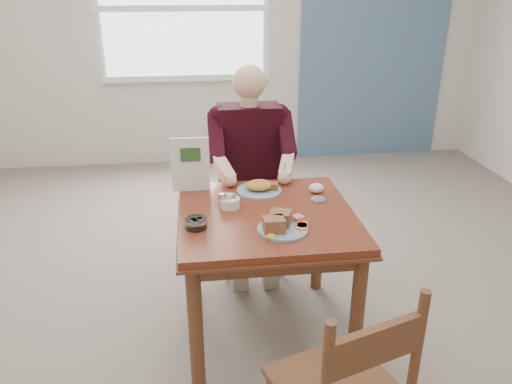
{
  "coord_description": "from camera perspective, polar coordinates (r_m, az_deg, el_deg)",
  "views": [
    {
      "loc": [
        -0.35,
        -2.3,
        1.86
      ],
      "look_at": [
        -0.06,
        0.0,
        0.87
      ],
      "focal_mm": 35.0,
      "sensor_mm": 36.0,
      "label": 1
    }
  ],
  "objects": [
    {
      "name": "table",
      "position": [
        2.63,
        1.2,
        -4.53
      ],
      "size": [
        0.92,
        0.92,
        0.75
      ],
      "color": "maroon",
      "rests_on": "ground"
    },
    {
      "name": "caddy",
      "position": [
        2.63,
        -2.99,
        -1.24
      ],
      "size": [
        0.13,
        0.13,
        0.08
      ],
      "color": "white",
      "rests_on": "table"
    },
    {
      "name": "shakers",
      "position": [
        2.62,
        -3.4,
        -0.97
      ],
      "size": [
        0.08,
        0.05,
        0.08
      ],
      "color": "white",
      "rests_on": "table"
    },
    {
      "name": "floor",
      "position": [
        2.98,
        1.09,
        -15.47
      ],
      "size": [
        6.0,
        6.0,
        0.0
      ],
      "primitive_type": "plane",
      "color": "slate",
      "rests_on": "ground"
    },
    {
      "name": "menu",
      "position": [
        2.81,
        -7.51,
        3.16
      ],
      "size": [
        0.21,
        0.02,
        0.31
      ],
      "color": "white",
      "rests_on": "table"
    },
    {
      "name": "metal_dish",
      "position": [
        2.74,
        7.13,
        -0.86
      ],
      "size": [
        0.11,
        0.11,
        0.01
      ],
      "primitive_type": "cylinder",
      "rotation": [
        0.0,
        0.0,
        -0.38
      ],
      "color": "silver",
      "rests_on": "table"
    },
    {
      "name": "far_plate",
      "position": [
        2.82,
        0.48,
        0.51
      ],
      "size": [
        0.31,
        0.31,
        0.07
      ],
      "color": "white",
      "rests_on": "table"
    },
    {
      "name": "accent_panel",
      "position": [
        5.65,
        13.55,
        17.85
      ],
      "size": [
        1.6,
        0.02,
        2.8
      ],
      "primitive_type": "cube",
      "color": "#496689",
      "rests_on": "ground"
    },
    {
      "name": "creamer",
      "position": [
        2.43,
        -6.87,
        -3.57
      ],
      "size": [
        0.12,
        0.12,
        0.05
      ],
      "color": "white",
      "rests_on": "table"
    },
    {
      "name": "napkin",
      "position": [
        2.83,
        6.91,
        0.45
      ],
      "size": [
        0.1,
        0.08,
        0.05
      ],
      "primitive_type": "ellipsoid",
      "rotation": [
        0.0,
        0.0,
        0.19
      ],
      "color": "white",
      "rests_on": "table"
    },
    {
      "name": "near_plate",
      "position": [
        2.39,
        2.85,
        -3.72
      ],
      "size": [
        0.27,
        0.27,
        0.08
      ],
      "color": "white",
      "rests_on": "table"
    },
    {
      "name": "diner",
      "position": [
        3.21,
        -0.64,
        4.04
      ],
      "size": [
        0.53,
        0.56,
        1.39
      ],
      "color": "gray",
      "rests_on": "chair_far"
    },
    {
      "name": "lemon_wedge",
      "position": [
        2.32,
        1.7,
        -5.12
      ],
      "size": [
        0.05,
        0.04,
        0.03
      ],
      "primitive_type": "ellipsoid",
      "rotation": [
        0.0,
        0.0,
        0.14
      ],
      "color": "yellow",
      "rests_on": "table"
    },
    {
      "name": "window",
      "position": [
        5.28,
        -8.37,
        20.07
      ],
      "size": [
        1.72,
        0.04,
        1.42
      ],
      "color": "white",
      "rests_on": "wall_back"
    },
    {
      "name": "wall_back",
      "position": [
        5.34,
        -3.72,
        18.13
      ],
      "size": [
        5.5,
        0.0,
        5.5
      ],
      "primitive_type": "plane",
      "rotation": [
        1.57,
        0.0,
        0.0
      ],
      "color": "beige",
      "rests_on": "ground"
    },
    {
      "name": "chair_far",
      "position": [
        3.41,
        -0.79,
        -0.76
      ],
      "size": [
        0.42,
        0.42,
        0.95
      ],
      "color": "brown",
      "rests_on": "ground"
    }
  ]
}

